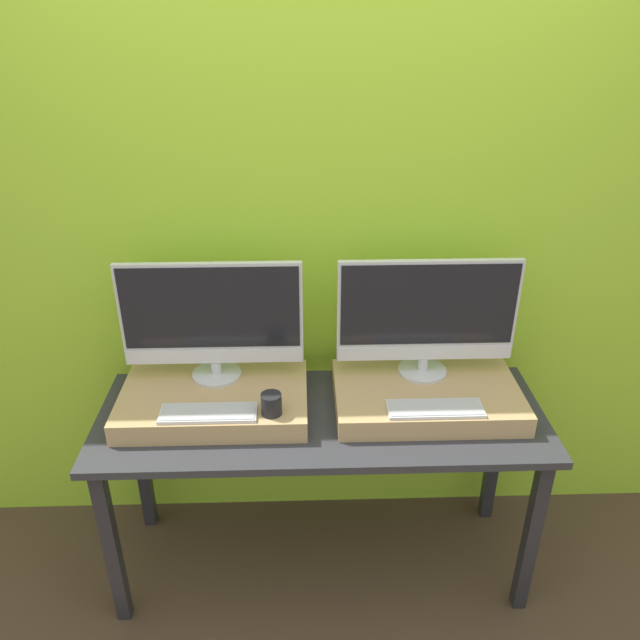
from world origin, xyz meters
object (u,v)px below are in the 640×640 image
(keyboard_left, at_px, (208,413))
(mug, at_px, (271,404))
(monitor_left, at_px, (212,318))
(monitor_right, at_px, (427,315))
(keyboard_right, at_px, (435,409))

(keyboard_left, xyz_separation_m, mug, (0.22, 0.00, 0.03))
(monitor_left, distance_m, keyboard_left, 0.35)
(monitor_left, relative_size, mug, 8.49)
(monitor_right, bearing_deg, monitor_left, 180.00)
(keyboard_right, bearing_deg, keyboard_left, 180.00)
(mug, xyz_separation_m, monitor_right, (0.58, 0.26, 0.21))
(monitor_left, xyz_separation_m, mug, (0.22, -0.26, -0.21))
(monitor_left, bearing_deg, keyboard_left, -90.00)
(monitor_left, relative_size, keyboard_right, 1.98)
(mug, bearing_deg, monitor_left, 130.96)
(keyboard_left, bearing_deg, keyboard_right, 0.00)
(monitor_left, distance_m, keyboard_right, 0.87)
(monitor_right, relative_size, keyboard_right, 1.98)
(keyboard_right, bearing_deg, monitor_left, 162.29)
(monitor_right, xyz_separation_m, keyboard_right, (-0.00, -0.26, -0.24))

